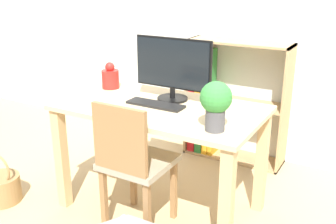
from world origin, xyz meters
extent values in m
plane|color=tan|center=(0.00, 0.00, 0.00)|extent=(10.00, 10.00, 0.00)
cube|color=silver|center=(0.00, 1.18, 1.30)|extent=(8.00, 0.05, 2.60)
cube|color=#D8BC8C|center=(0.00, 0.00, 0.74)|extent=(1.31, 0.74, 0.03)
cube|color=tan|center=(-0.60, -0.32, 0.36)|extent=(0.07, 0.07, 0.72)
cube|color=tan|center=(0.60, -0.32, 0.36)|extent=(0.07, 0.07, 0.72)
cube|color=tan|center=(-0.60, 0.32, 0.36)|extent=(0.07, 0.07, 0.72)
cube|color=tan|center=(0.60, 0.32, 0.36)|extent=(0.07, 0.07, 0.72)
cylinder|color=black|center=(0.01, 0.15, 0.76)|extent=(0.21, 0.21, 0.02)
cylinder|color=black|center=(0.01, 0.15, 0.81)|extent=(0.04, 0.04, 0.08)
cube|color=black|center=(0.01, 0.15, 1.00)|extent=(0.55, 0.02, 0.34)
cube|color=black|center=(0.01, 0.15, 1.00)|extent=(0.53, 0.03, 0.31)
cube|color=black|center=(-0.03, -0.02, 0.76)|extent=(0.39, 0.12, 0.02)
cylinder|color=#B2231E|center=(-0.53, 0.17, 0.82)|extent=(0.13, 0.13, 0.13)
sphere|color=#B2231E|center=(-0.53, 0.17, 0.91)|extent=(0.07, 0.07, 0.07)
cylinder|color=#4C4C51|center=(0.47, -0.22, 0.81)|extent=(0.11, 0.11, 0.12)
sphere|color=#388C3D|center=(0.47, -0.22, 0.94)|extent=(0.17, 0.17, 0.17)
cube|color=#9E937F|center=(-0.02, -0.23, 0.45)|extent=(0.40, 0.40, 0.04)
cube|color=olive|center=(-0.02, -0.42, 0.67)|extent=(0.36, 0.03, 0.40)
cube|color=olive|center=(-0.18, -0.39, 0.21)|extent=(0.04, 0.04, 0.43)
cube|color=olive|center=(0.14, -0.39, 0.21)|extent=(0.04, 0.04, 0.43)
cube|color=olive|center=(-0.18, -0.07, 0.21)|extent=(0.04, 0.04, 0.43)
cube|color=olive|center=(0.14, -0.07, 0.21)|extent=(0.04, 0.04, 0.43)
cube|color=tan|center=(-0.27, 1.00, 0.52)|extent=(0.02, 0.28, 1.04)
cube|color=tan|center=(0.58, 1.00, 0.52)|extent=(0.02, 0.28, 1.04)
cube|color=tan|center=(0.15, 1.00, 0.01)|extent=(0.86, 0.28, 0.02)
cube|color=tan|center=(0.15, 1.00, 1.03)|extent=(0.86, 0.28, 0.02)
cube|color=tan|center=(0.15, 1.00, 0.52)|extent=(0.83, 0.28, 0.02)
cube|color=red|center=(-0.22, 1.00, 0.19)|extent=(0.07, 0.24, 0.35)
cube|color=#2D7F38|center=(-0.14, 1.00, 0.21)|extent=(0.06, 0.24, 0.37)
cube|color=orange|center=(-0.08, 1.00, 0.19)|extent=(0.05, 0.24, 0.34)
cube|color=orange|center=(-0.03, 1.00, 0.17)|extent=(0.04, 0.24, 0.30)
cube|color=red|center=(-0.23, 1.00, 0.68)|extent=(0.05, 0.24, 0.31)
cube|color=orange|center=(-0.16, 1.00, 0.73)|extent=(0.05, 0.24, 0.41)
cube|color=#2D7F38|center=(-0.11, 1.00, 0.74)|extent=(0.04, 0.24, 0.42)
cylinder|color=#997547|center=(-1.03, -0.50, 0.10)|extent=(0.26, 0.26, 0.19)
camera|label=1|loc=(1.24, -2.06, 1.56)|focal=42.00mm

